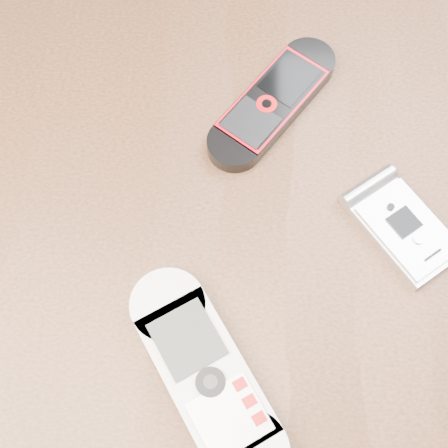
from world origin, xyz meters
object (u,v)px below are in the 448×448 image
at_px(nokia_white, 206,376).
at_px(motorola_razr, 404,228).
at_px(table, 219,272).
at_px(nokia_black_red, 273,102).

distance_m(nokia_white, motorola_razr, 0.20).
height_order(table, nokia_black_red, nokia_black_red).
relative_size(nokia_black_red, motorola_razr, 1.58).
relative_size(nokia_white, nokia_black_red, 1.12).
bearing_deg(table, nokia_black_red, 69.04).
bearing_deg(motorola_razr, nokia_white, -177.84).
relative_size(table, motorola_razr, 12.13).
bearing_deg(table, nokia_white, -92.64).
xyz_separation_m(nokia_black_red, motorola_razr, (0.10, -0.12, -0.00)).
height_order(table, motorola_razr, motorola_razr).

